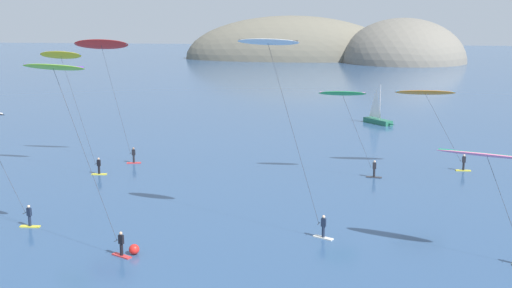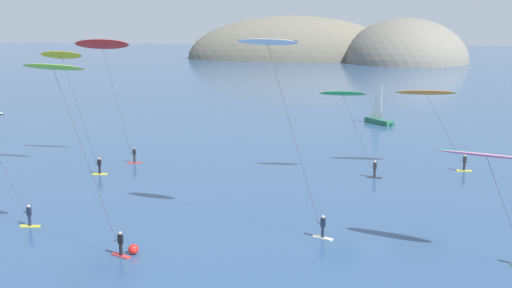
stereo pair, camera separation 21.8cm
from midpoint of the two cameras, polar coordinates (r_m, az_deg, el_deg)
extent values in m
ellipsoid|color=#6B6656|center=(224.57, 3.34, 7.54)|extent=(74.20, 31.51, 29.74)
ellipsoid|color=slate|center=(217.39, 13.10, 7.13)|extent=(40.39, 45.92, 28.43)
cube|color=#23664C|center=(94.48, 10.95, 1.98)|extent=(4.12, 4.60, 0.70)
cone|color=#23664C|center=(92.75, 11.94, 1.77)|extent=(1.88, 2.09, 0.67)
cylinder|color=#B2B2B7|center=(93.84, 11.14, 3.67)|extent=(0.12, 0.12, 5.00)
pyramid|color=white|center=(94.52, 10.76, 3.64)|extent=(1.20, 1.44, 4.25)
cylinder|color=#A5A5AD|center=(94.82, 10.72, 2.39)|extent=(1.20, 1.44, 0.08)
cube|color=yellow|center=(68.53, 18.09, -2.26)|extent=(1.50, 0.40, 0.08)
cylinder|color=black|center=(68.43, 18.11, -1.91)|extent=(0.22, 0.22, 0.80)
cube|color=black|center=(68.28, 18.15, -1.33)|extent=(0.34, 0.20, 0.60)
sphere|color=beige|center=(68.19, 18.17, -0.99)|extent=(0.22, 0.22, 0.22)
cylinder|color=black|center=(68.24, 17.85, -1.43)|extent=(0.05, 0.55, 0.04)
ellipsoid|color=orange|center=(66.45, 14.94, 4.44)|extent=(5.99, 1.53, 0.75)
cylinder|color=#0F7FE5|center=(66.45, 14.94, 4.48)|extent=(5.67, 0.23, 0.16)
cylinder|color=#333338|center=(67.24, 16.42, 1.42)|extent=(3.88, 0.07, 6.80)
cube|color=red|center=(43.85, -11.76, -9.68)|extent=(1.52, 1.04, 0.08)
cylinder|color=black|center=(43.70, -11.79, -9.15)|extent=(0.22, 0.22, 0.80)
cube|color=black|center=(43.46, -11.82, -8.28)|extent=(0.39, 0.30, 0.60)
sphere|color=tan|center=(43.32, -11.85, -7.76)|extent=(0.22, 0.22, 0.22)
cylinder|color=black|center=(43.70, -12.19, -8.35)|extent=(0.21, 0.54, 0.04)
ellipsoid|color=#8CD12D|center=(44.27, -17.48, 6.54)|extent=(5.29, 2.66, 0.62)
cylinder|color=#722DD1|center=(44.27, -17.49, 6.61)|extent=(4.75, 1.69, 0.16)
cylinder|color=#333338|center=(43.58, -14.85, -0.92)|extent=(4.34, 1.44, 11.13)
cube|color=yellow|center=(65.68, -13.62, -2.60)|extent=(1.54, 0.57, 0.08)
cylinder|color=black|center=(65.57, -13.64, -2.23)|extent=(0.22, 0.22, 0.80)
cube|color=black|center=(65.41, -13.67, -1.63)|extent=(0.36, 0.24, 0.60)
sphere|color=tan|center=(65.32, -13.69, -1.27)|extent=(0.22, 0.22, 0.22)
cylinder|color=black|center=(65.60, -13.93, -1.72)|extent=(0.10, 0.55, 0.04)
ellipsoid|color=yellow|center=(65.59, -16.84, 7.58)|extent=(4.54, 1.70, 0.96)
cylinder|color=#1432E0|center=(65.59, -16.84, 7.63)|extent=(4.21, 0.62, 0.16)
cylinder|color=#333338|center=(65.37, -15.38, 2.89)|extent=(3.14, 0.37, 10.59)
cube|color=red|center=(69.78, -10.65, -1.64)|extent=(1.55, 0.70, 0.08)
cylinder|color=black|center=(69.68, -10.67, -1.29)|extent=(0.22, 0.22, 0.80)
cube|color=black|center=(69.53, -10.69, -0.73)|extent=(0.35, 0.21, 0.60)
sphere|color=#9E7051|center=(69.44, -10.70, -0.39)|extent=(0.22, 0.22, 0.22)
cylinder|color=black|center=(69.68, -10.95, -0.81)|extent=(0.06, 0.55, 0.04)
ellipsoid|color=red|center=(69.22, -13.46, 8.62)|extent=(5.99, 1.68, 1.22)
cylinder|color=#23D6DB|center=(69.22, -13.46, 8.66)|extent=(5.64, 0.39, 0.16)
cylinder|color=#333338|center=(69.21, -12.19, 3.85)|extent=(2.76, 0.14, 11.41)
cube|color=yellow|center=(51.42, -19.33, -6.90)|extent=(1.51, 0.45, 0.08)
cylinder|color=#192338|center=(51.29, -19.36, -6.43)|extent=(0.22, 0.22, 0.80)
cube|color=#192338|center=(51.09, -19.41, -5.68)|extent=(0.38, 0.28, 0.60)
sphere|color=beige|center=(50.97, -19.44, -5.23)|extent=(0.22, 0.22, 0.22)
cylinder|color=black|center=(51.35, -19.69, -5.76)|extent=(0.18, 0.54, 0.04)
cylinder|color=#333338|center=(51.81, -21.61, -1.58)|extent=(3.91, 1.10, 7.28)
cube|color=#2D2D33|center=(63.65, 10.58, -2.92)|extent=(1.54, 0.61, 0.08)
cylinder|color=black|center=(63.54, 10.60, -2.54)|extent=(0.22, 0.22, 0.80)
cube|color=black|center=(63.38, 10.62, -1.92)|extent=(0.34, 0.20, 0.60)
sphere|color=beige|center=(63.28, 10.63, -1.55)|extent=(0.22, 0.22, 0.22)
cylinder|color=black|center=(63.39, 10.30, -2.02)|extent=(0.04, 0.55, 0.04)
ellipsoid|color=green|center=(62.05, 7.82, 4.47)|extent=(4.53, 1.21, 0.69)
cylinder|color=#D660B7|center=(62.04, 7.82, 4.52)|extent=(4.31, 0.16, 0.16)
cylinder|color=#333338|center=(62.61, 9.07, 1.15)|extent=(2.96, 0.03, 7.05)
cube|color=silver|center=(46.41, 6.08, -8.29)|extent=(1.51, 1.06, 0.08)
cylinder|color=#192338|center=(46.27, 6.10, -7.77)|extent=(0.22, 0.22, 0.80)
cube|color=#192338|center=(46.04, 6.11, -6.95)|extent=(0.38, 0.28, 0.60)
sphere|color=beige|center=(45.91, 6.13, -6.46)|extent=(0.22, 0.22, 0.22)
cylinder|color=black|center=(46.18, 5.69, -7.04)|extent=(0.19, 0.54, 0.04)
ellipsoid|color=white|center=(45.17, 1.16, 9.07)|extent=(4.81, 2.52, 0.65)
cylinder|color=black|center=(45.17, 1.16, 9.13)|extent=(4.28, 1.35, 0.16)
cylinder|color=#333338|center=(45.20, 3.46, 0.86)|extent=(3.85, 1.11, 12.63)
ellipsoid|color=pink|center=(43.08, 19.96, -0.95)|extent=(6.41, 3.44, 0.51)
cylinder|color=#14895B|center=(43.07, 19.96, -0.88)|extent=(5.73, 2.33, 0.16)
cylinder|color=#333338|center=(43.64, 21.25, -4.94)|extent=(2.28, 0.90, 5.79)
sphere|color=red|center=(43.93, -10.70, -9.17)|extent=(0.70, 0.70, 0.70)
camera|label=1|loc=(0.11, -89.88, 0.02)|focal=45.00mm
camera|label=2|loc=(0.11, 90.12, -0.02)|focal=45.00mm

